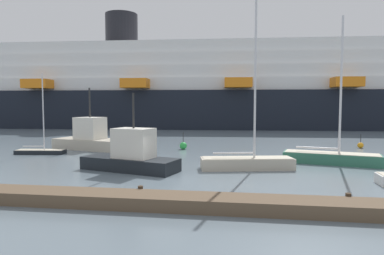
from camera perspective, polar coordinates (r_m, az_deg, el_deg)
ground_plane at (r=20.64m, az=-4.91°, el=-8.65°), size 600.00×600.00×0.00m
dock_pier at (r=15.36m, az=-9.69°, el=-11.99°), size 22.98×1.83×0.70m
sailboat_1 at (r=27.72m, az=22.52°, el=-4.53°), size 7.17×3.60×11.00m
sailboat_2 at (r=33.61m, az=-24.28°, el=-3.55°), size 4.46×1.71×7.31m
sailboat_3 at (r=23.75m, az=9.33°, el=-5.53°), size 6.57×2.81×12.76m
fishing_boat_0 at (r=35.21m, az=-16.50°, el=-1.85°), size 8.84×5.00×6.15m
fishing_boat_1 at (r=23.31m, az=-10.24°, el=-4.70°), size 7.14×4.10×5.26m
channel_buoy_0 at (r=38.83m, az=26.67°, el=-2.70°), size 0.59×0.59×1.45m
channel_buoy_1 at (r=33.79m, az=-1.50°, el=-3.10°), size 0.73×0.73×1.74m
cruise_ship at (r=68.16m, az=7.26°, el=6.24°), size 129.67×25.63×22.81m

